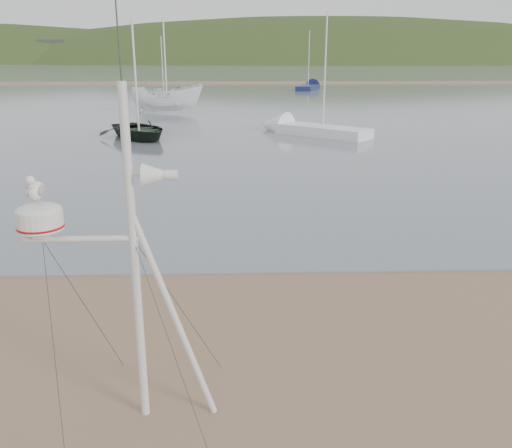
{
  "coord_description": "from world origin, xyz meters",
  "views": [
    {
      "loc": [
        2.47,
        -5.93,
        4.23
      ],
      "look_at": [
        2.7,
        1.0,
        2.01
      ],
      "focal_mm": 38.0,
      "sensor_mm": 36.0,
      "label": 1
    }
  ],
  "objects_px": {
    "boat_dark": "(137,95)",
    "sailboat_blue_far": "(312,86)",
    "boat_white": "(166,76)",
    "sailboat_dark_mid": "(175,95)",
    "mast_rig": "(134,331)",
    "sailboat_white_near": "(296,128)"
  },
  "relations": [
    {
      "from": "mast_rig",
      "to": "boat_white",
      "type": "xyz_separation_m",
      "value": [
        -3.74,
        33.47,
        1.44
      ]
    },
    {
      "from": "boat_dark",
      "to": "sailboat_dark_mid",
      "type": "distance_m",
      "value": 24.81
    },
    {
      "from": "mast_rig",
      "to": "sailboat_blue_far",
      "type": "relative_size",
      "value": 0.67
    },
    {
      "from": "mast_rig",
      "to": "boat_dark",
      "type": "xyz_separation_m",
      "value": [
        -3.71,
        21.66,
        1.04
      ]
    },
    {
      "from": "boat_dark",
      "to": "boat_white",
      "type": "height_order",
      "value": "boat_white"
    },
    {
      "from": "sailboat_dark_mid",
      "to": "sailboat_white_near",
      "type": "height_order",
      "value": "sailboat_white_near"
    },
    {
      "from": "boat_dark",
      "to": "boat_white",
      "type": "xyz_separation_m",
      "value": [
        -0.03,
        11.81,
        0.4
      ]
    },
    {
      "from": "boat_dark",
      "to": "sailboat_dark_mid",
      "type": "height_order",
      "value": "sailboat_dark_mid"
    },
    {
      "from": "boat_dark",
      "to": "mast_rig",
      "type": "bearing_deg",
      "value": -114.26
    },
    {
      "from": "mast_rig",
      "to": "sailboat_dark_mid",
      "type": "distance_m",
      "value": 46.62
    },
    {
      "from": "boat_dark",
      "to": "sailboat_dark_mid",
      "type": "xyz_separation_m",
      "value": [
        -0.94,
        24.72,
        -1.89
      ]
    },
    {
      "from": "mast_rig",
      "to": "sailboat_white_near",
      "type": "relative_size",
      "value": 0.73
    },
    {
      "from": "boat_dark",
      "to": "sailboat_blue_far",
      "type": "xyz_separation_m",
      "value": [
        13.56,
        37.3,
        -1.9
      ]
    },
    {
      "from": "sailboat_blue_far",
      "to": "sailboat_dark_mid",
      "type": "bearing_deg",
      "value": -139.06
    },
    {
      "from": "boat_white",
      "to": "sailboat_dark_mid",
      "type": "xyz_separation_m",
      "value": [
        -0.91,
        12.91,
        -2.3
      ]
    },
    {
      "from": "mast_rig",
      "to": "boat_dark",
      "type": "bearing_deg",
      "value": 99.71
    },
    {
      "from": "sailboat_blue_far",
      "to": "sailboat_dark_mid",
      "type": "relative_size",
      "value": 1.21
    },
    {
      "from": "sailboat_dark_mid",
      "to": "sailboat_blue_far",
      "type": "bearing_deg",
      "value": 40.94
    },
    {
      "from": "boat_dark",
      "to": "sailboat_white_near",
      "type": "xyz_separation_m",
      "value": [
        8.06,
        1.82,
        -1.9
      ]
    },
    {
      "from": "sailboat_white_near",
      "to": "boat_white",
      "type": "bearing_deg",
      "value": 128.99
    },
    {
      "from": "sailboat_blue_far",
      "to": "sailboat_dark_mid",
      "type": "distance_m",
      "value": 19.19
    },
    {
      "from": "sailboat_blue_far",
      "to": "sailboat_white_near",
      "type": "xyz_separation_m",
      "value": [
        -5.5,
        -35.48,
        0.0
      ]
    }
  ]
}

